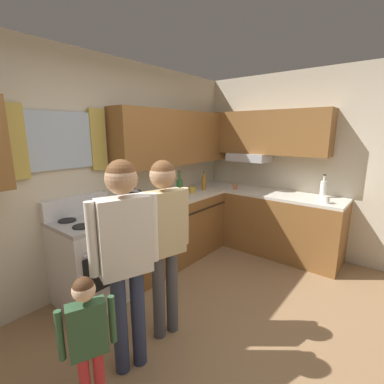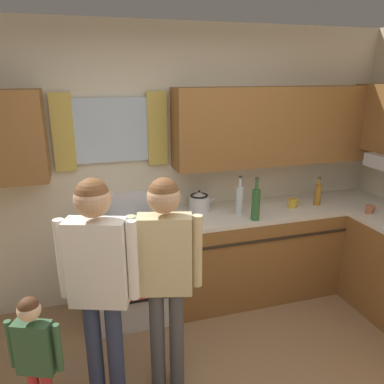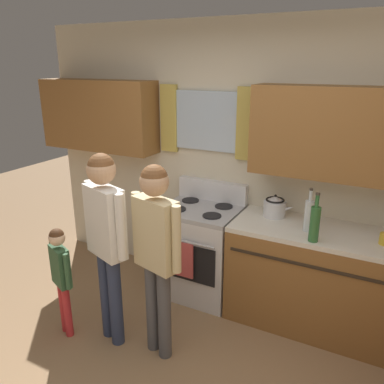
{
  "view_description": "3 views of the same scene",
  "coord_description": "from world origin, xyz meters",
  "px_view_note": "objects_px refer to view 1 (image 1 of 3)",
  "views": [
    {
      "loc": [
        -1.76,
        -0.91,
        1.77
      ],
      "look_at": [
        0.27,
        0.73,
        1.19
      ],
      "focal_mm": 25.52,
      "sensor_mm": 36.0,
      "label": 1
    },
    {
      "loc": [
        -0.72,
        -1.56,
        2.16
      ],
      "look_at": [
        0.04,
        0.95,
        1.33
      ],
      "focal_mm": 35.23,
      "sensor_mm": 36.0,
      "label": 2
    },
    {
      "loc": [
        1.17,
        -1.55,
        2.21
      ],
      "look_at": [
        -0.14,
        0.96,
        1.27
      ],
      "focal_mm": 36.31,
      "sensor_mm": 36.0,
      "label": 3
    }
  ],
  "objects_px": {
    "bottle_tall_clear": "(165,190)",
    "small_child": "(88,334)",
    "mug_mustard_yellow": "(192,190)",
    "cup_terracotta": "(235,187)",
    "bottle_wine_green": "(180,190)",
    "bottle_oil_amber": "(204,183)",
    "mug_ceramic_white": "(327,200)",
    "adult_holding_child": "(125,244)",
    "adult_in_plaid": "(164,230)",
    "stovetop_kettle": "(135,196)",
    "stove_oven": "(94,259)",
    "bottle_milk_white": "(323,189)"
  },
  "relations": [
    {
      "from": "bottle_milk_white",
      "to": "bottle_wine_green",
      "type": "bearing_deg",
      "value": 136.1
    },
    {
      "from": "bottle_milk_white",
      "to": "adult_in_plaid",
      "type": "distance_m",
      "value": 2.47
    },
    {
      "from": "adult_in_plaid",
      "to": "bottle_tall_clear",
      "type": "bearing_deg",
      "value": 43.87
    },
    {
      "from": "cup_terracotta",
      "to": "bottle_wine_green",
      "type": "bearing_deg",
      "value": 171.83
    },
    {
      "from": "stovetop_kettle",
      "to": "adult_holding_child",
      "type": "xyz_separation_m",
      "value": [
        -1.0,
        -1.11,
        0.01
      ]
    },
    {
      "from": "stovetop_kettle",
      "to": "adult_in_plaid",
      "type": "distance_m",
      "value": 1.21
    },
    {
      "from": "bottle_wine_green",
      "to": "adult_in_plaid",
      "type": "height_order",
      "value": "adult_in_plaid"
    },
    {
      "from": "cup_terracotta",
      "to": "adult_holding_child",
      "type": "bearing_deg",
      "value": -167.02
    },
    {
      "from": "cup_terracotta",
      "to": "mug_ceramic_white",
      "type": "bearing_deg",
      "value": -91.48
    },
    {
      "from": "stove_oven",
      "to": "small_child",
      "type": "bearing_deg",
      "value": -123.03
    },
    {
      "from": "stove_oven",
      "to": "bottle_tall_clear",
      "type": "distance_m",
      "value": 1.16
    },
    {
      "from": "bottle_tall_clear",
      "to": "stovetop_kettle",
      "type": "xyz_separation_m",
      "value": [
        -0.33,
        0.19,
        -0.05
      ]
    },
    {
      "from": "adult_holding_child",
      "to": "stove_oven",
      "type": "bearing_deg",
      "value": 71.48
    },
    {
      "from": "bottle_tall_clear",
      "to": "bottle_wine_green",
      "type": "bearing_deg",
      "value": -65.41
    },
    {
      "from": "bottle_oil_amber",
      "to": "small_child",
      "type": "distance_m",
      "value": 2.83
    },
    {
      "from": "mug_mustard_yellow",
      "to": "cup_terracotta",
      "type": "relative_size",
      "value": 1.1
    },
    {
      "from": "stovetop_kettle",
      "to": "cup_terracotta",
      "type": "bearing_deg",
      "value": -19.02
    },
    {
      "from": "stovetop_kettle",
      "to": "adult_holding_child",
      "type": "distance_m",
      "value": 1.49
    },
    {
      "from": "stove_oven",
      "to": "cup_terracotta",
      "type": "xyz_separation_m",
      "value": [
        2.2,
        -0.4,
        0.47
      ]
    },
    {
      "from": "cup_terracotta",
      "to": "small_child",
      "type": "xyz_separation_m",
      "value": [
        -2.92,
        -0.71,
        -0.33
      ]
    },
    {
      "from": "bottle_wine_green",
      "to": "adult_holding_child",
      "type": "bearing_deg",
      "value": -152.37
    },
    {
      "from": "stove_oven",
      "to": "adult_in_plaid",
      "type": "bearing_deg",
      "value": -83.95
    },
    {
      "from": "adult_holding_child",
      "to": "small_child",
      "type": "xyz_separation_m",
      "value": [
        -0.39,
        -0.13,
        -0.39
      ]
    },
    {
      "from": "bottle_oil_amber",
      "to": "mug_ceramic_white",
      "type": "relative_size",
      "value": 2.28
    },
    {
      "from": "stove_oven",
      "to": "bottle_milk_white",
      "type": "height_order",
      "value": "bottle_milk_white"
    },
    {
      "from": "bottle_tall_clear",
      "to": "stovetop_kettle",
      "type": "bearing_deg",
      "value": 150.17
    },
    {
      "from": "mug_ceramic_white",
      "to": "stovetop_kettle",
      "type": "distance_m",
      "value": 2.36
    },
    {
      "from": "bottle_wine_green",
      "to": "bottle_tall_clear",
      "type": "xyz_separation_m",
      "value": [
        -0.08,
        0.17,
        -0.01
      ]
    },
    {
      "from": "bottle_wine_green",
      "to": "bottle_oil_amber",
      "type": "distance_m",
      "value": 0.8
    },
    {
      "from": "stovetop_kettle",
      "to": "adult_holding_child",
      "type": "bearing_deg",
      "value": -132.24
    },
    {
      "from": "stove_oven",
      "to": "adult_holding_child",
      "type": "distance_m",
      "value": 1.17
    },
    {
      "from": "stove_oven",
      "to": "bottle_milk_white",
      "type": "bearing_deg",
      "value": -32.51
    },
    {
      "from": "bottle_tall_clear",
      "to": "small_child",
      "type": "relative_size",
      "value": 0.38
    },
    {
      "from": "bottle_oil_amber",
      "to": "cup_terracotta",
      "type": "xyz_separation_m",
      "value": [
        0.33,
        -0.36,
        -0.07
      ]
    },
    {
      "from": "mug_mustard_yellow",
      "to": "bottle_wine_green",
      "type": "bearing_deg",
      "value": -158.91
    },
    {
      "from": "bottle_milk_white",
      "to": "mug_ceramic_white",
      "type": "xyz_separation_m",
      "value": [
        -0.32,
        -0.12,
        -0.07
      ]
    },
    {
      "from": "bottle_wine_green",
      "to": "bottle_tall_clear",
      "type": "relative_size",
      "value": 1.07
    },
    {
      "from": "bottle_wine_green",
      "to": "cup_terracotta",
      "type": "relative_size",
      "value": 3.62
    },
    {
      "from": "mug_ceramic_white",
      "to": "adult_holding_child",
      "type": "relative_size",
      "value": 0.08
    },
    {
      "from": "adult_holding_child",
      "to": "adult_in_plaid",
      "type": "bearing_deg",
      "value": 5.8
    },
    {
      "from": "adult_holding_child",
      "to": "small_child",
      "type": "relative_size",
      "value": 1.64
    },
    {
      "from": "bottle_milk_white",
      "to": "adult_in_plaid",
      "type": "relative_size",
      "value": 0.2
    },
    {
      "from": "bottle_wine_green",
      "to": "adult_holding_child",
      "type": "xyz_separation_m",
      "value": [
        -1.42,
        -0.74,
        -0.05
      ]
    },
    {
      "from": "bottle_tall_clear",
      "to": "small_child",
      "type": "xyz_separation_m",
      "value": [
        -1.73,
        -1.05,
        -0.43
      ]
    },
    {
      "from": "mug_mustard_yellow",
      "to": "adult_holding_child",
      "type": "distance_m",
      "value": 2.13
    },
    {
      "from": "stove_oven",
      "to": "bottle_tall_clear",
      "type": "xyz_separation_m",
      "value": [
        1.01,
        -0.06,
        0.57
      ]
    },
    {
      "from": "adult_in_plaid",
      "to": "small_child",
      "type": "xyz_separation_m",
      "value": [
        -0.82,
        -0.17,
        -0.37
      ]
    },
    {
      "from": "mug_mustard_yellow",
      "to": "cup_terracotta",
      "type": "xyz_separation_m",
      "value": [
        0.61,
        -0.35,
        -0.01
      ]
    },
    {
      "from": "bottle_tall_clear",
      "to": "adult_in_plaid",
      "type": "height_order",
      "value": "adult_in_plaid"
    },
    {
      "from": "mug_mustard_yellow",
      "to": "adult_holding_child",
      "type": "relative_size",
      "value": 0.08
    }
  ]
}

